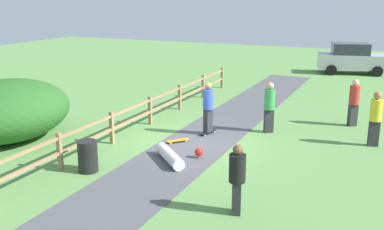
% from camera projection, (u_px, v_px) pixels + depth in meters
% --- Properties ---
extents(ground_plane, '(60.00, 60.00, 0.00)m').
position_uv_depth(ground_plane, '(198.00, 143.00, 15.19)').
color(ground_plane, '#60934C').
extents(asphalt_path, '(2.40, 28.00, 0.02)m').
position_uv_depth(asphalt_path, '(198.00, 142.00, 15.18)').
color(asphalt_path, '#515156').
rests_on(asphalt_path, ground_plane).
extents(wooden_fence, '(0.12, 18.12, 1.10)m').
position_uv_depth(wooden_fence, '(132.00, 115.00, 16.06)').
color(wooden_fence, '#997A51').
rests_on(wooden_fence, ground_plane).
extents(bush_large, '(3.80, 4.56, 2.07)m').
position_uv_depth(bush_large, '(8.00, 110.00, 15.31)').
color(bush_large, '#286023').
rests_on(bush_large, ground_plane).
extents(trash_bin, '(0.56, 0.56, 0.90)m').
position_uv_depth(trash_bin, '(88.00, 156.00, 12.61)').
color(trash_bin, black).
rests_on(trash_bin, ground_plane).
extents(skater_riding, '(0.46, 0.82, 1.88)m').
position_uv_depth(skater_riding, '(208.00, 105.00, 15.80)').
color(skater_riding, black).
rests_on(skater_riding, asphalt_path).
extents(skater_fallen, '(1.49, 1.50, 0.36)m').
position_uv_depth(skater_fallen, '(172.00, 156.00, 13.36)').
color(skater_fallen, white).
rests_on(skater_fallen, asphalt_path).
extents(skateboard_loose, '(0.67, 0.74, 0.08)m').
position_uv_depth(skateboard_loose, '(178.00, 140.00, 15.14)').
color(skateboard_loose, '#BF8C19').
rests_on(skateboard_loose, asphalt_path).
extents(bystander_green, '(0.53, 0.53, 1.85)m').
position_uv_depth(bystander_green, '(269.00, 105.00, 16.06)').
color(bystander_green, '#2D2D33').
rests_on(bystander_green, ground_plane).
extents(bystander_red, '(0.53, 0.53, 1.80)m').
position_uv_depth(bystander_red, '(354.00, 100.00, 16.88)').
color(bystander_red, '#2D2D33').
rests_on(bystander_red, ground_plane).
extents(bystander_black, '(0.47, 0.47, 1.66)m').
position_uv_depth(bystander_black, '(237.00, 176.00, 10.06)').
color(bystander_black, '#2D2D33').
rests_on(bystander_black, ground_plane).
extents(bystander_yellow, '(0.48, 0.48, 1.84)m').
position_uv_depth(bystander_yellow, '(376.00, 116.00, 14.60)').
color(bystander_yellow, '#2D2D33').
rests_on(bystander_yellow, ground_plane).
extents(parked_car_silver, '(4.49, 2.75, 1.92)m').
position_uv_depth(parked_car_silver, '(352.00, 58.00, 28.24)').
color(parked_car_silver, '#B7B7BC').
rests_on(parked_car_silver, ground_plane).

